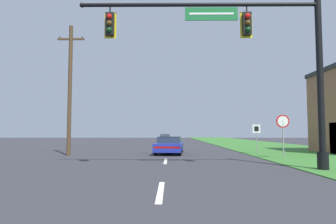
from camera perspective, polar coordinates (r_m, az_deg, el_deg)
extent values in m
cube|color=#38752D|center=(33.52, 18.36, -6.25)|extent=(10.00, 110.00, 0.04)
cube|color=silver|center=(8.03, -1.43, -14.85)|extent=(0.16, 2.80, 0.01)
cube|color=silver|center=(15.95, -0.48, -9.36)|extent=(0.16, 2.80, 0.01)
cube|color=silver|center=(23.93, -0.17, -7.52)|extent=(0.16, 2.80, 0.01)
cube|color=silver|center=(31.91, -0.01, -6.60)|extent=(0.16, 2.80, 0.01)
cube|color=silver|center=(39.91, 0.08, -6.05)|extent=(0.16, 2.80, 0.01)
cube|color=black|center=(23.56, 29.19, -4.43)|extent=(0.10, 1.20, 2.20)
cylinder|color=black|center=(13.69, 27.43, -8.23)|extent=(0.44, 0.44, 0.70)
cylinder|color=black|center=(13.82, 27.00, 5.77)|extent=(0.26, 0.26, 7.41)
cylinder|color=black|center=(13.34, 6.01, 19.65)|extent=(9.85, 0.16, 0.16)
sphere|color=black|center=(13.79, -16.06, 18.98)|extent=(0.21, 0.21, 0.21)
cube|color=#196B33|center=(13.24, 8.25, 18.00)|extent=(2.19, 0.06, 0.55)
cube|color=white|center=(13.21, 8.28, 18.06)|extent=(1.84, 0.01, 0.08)
cylinder|color=black|center=(13.45, -10.97, 18.69)|extent=(0.06, 0.06, 0.35)
cube|color=yellow|center=(13.34, -10.89, 15.89)|extent=(0.50, 0.03, 1.11)
cube|color=black|center=(13.22, -11.01, 16.08)|extent=(0.34, 0.24, 0.95)
sphere|color=red|center=(13.19, -11.12, 17.45)|extent=(0.22, 0.22, 0.22)
sphere|color=#51380F|center=(13.09, -11.14, 16.29)|extent=(0.22, 0.22, 0.22)
sphere|color=#0F3D19|center=(13.00, -11.15, 15.11)|extent=(0.22, 0.22, 0.22)
cylinder|color=black|center=(13.60, 14.76, 18.50)|extent=(0.06, 0.06, 0.35)
cube|color=yellow|center=(13.49, 14.66, 15.73)|extent=(0.50, 0.03, 1.11)
cube|color=black|center=(13.36, 14.81, 15.92)|extent=(0.34, 0.24, 0.95)
sphere|color=red|center=(13.34, 14.95, 17.27)|extent=(0.22, 0.22, 0.22)
sphere|color=#51380F|center=(13.24, 14.97, 16.12)|extent=(0.22, 0.22, 0.22)
sphere|color=#0F3D19|center=(13.14, 14.99, 14.95)|extent=(0.22, 0.22, 0.22)
cylinder|color=black|center=(22.97, 2.58, -6.88)|extent=(0.22, 0.64, 0.64)
cylinder|color=black|center=(23.09, -1.42, -6.87)|extent=(0.22, 0.64, 0.64)
cylinder|color=black|center=(19.78, 2.25, -7.37)|extent=(0.22, 0.64, 0.64)
cylinder|color=black|center=(19.91, -2.39, -7.35)|extent=(0.22, 0.64, 0.64)
cube|color=#1E2D9E|center=(21.41, 0.27, -6.63)|extent=(2.15, 4.72, 0.55)
cube|color=#283342|center=(21.51, 0.30, -5.32)|extent=(1.74, 2.04, 0.42)
cube|color=#1E2D9E|center=(21.51, 0.30, -4.84)|extent=(1.70, 2.00, 0.06)
cube|color=#B71414|center=(19.15, -0.24, -6.78)|extent=(1.67, 0.18, 0.14)
cylinder|color=black|center=(52.72, 0.35, -5.17)|extent=(0.22, 0.64, 0.64)
cylinder|color=black|center=(52.75, -1.40, -5.17)|extent=(0.22, 0.64, 0.64)
cylinder|color=black|center=(49.77, 0.34, -5.25)|extent=(0.22, 0.64, 0.64)
cylinder|color=black|center=(49.80, -1.51, -5.25)|extent=(0.22, 0.64, 0.64)
cube|color=silver|center=(51.25, -0.56, -5.01)|extent=(1.82, 4.35, 0.55)
cube|color=#283342|center=(51.35, -0.55, -4.46)|extent=(1.60, 1.83, 0.42)
cube|color=silver|center=(51.35, -0.55, -4.26)|extent=(1.57, 1.79, 0.06)
cube|color=#B71414|center=(49.10, -0.60, -4.99)|extent=(1.67, 0.06, 0.14)
cylinder|color=gray|center=(18.56, 21.09, -4.82)|extent=(0.07, 0.07, 2.20)
cylinder|color=red|center=(18.56, 21.01, -1.66)|extent=(0.76, 0.04, 0.76)
cylinder|color=white|center=(18.54, 21.04, -1.66)|extent=(0.61, 0.01, 0.61)
cylinder|color=gray|center=(22.06, 16.52, -4.98)|extent=(0.06, 0.06, 2.00)
cube|color=white|center=(22.05, 16.48, -3.09)|extent=(0.55, 0.04, 0.60)
cube|color=black|center=(22.03, 16.50, -3.09)|extent=(0.31, 0.01, 0.34)
cylinder|color=#4C3823|center=(20.97, -18.20, 4.03)|extent=(0.26, 0.26, 8.69)
cube|color=#4C3823|center=(21.70, -18.00, 13.07)|extent=(1.80, 0.12, 0.12)
cylinder|color=#333338|center=(21.98, -19.90, 13.23)|extent=(0.08, 0.08, 0.12)
cylinder|color=#333338|center=(21.52, -16.05, 13.52)|extent=(0.08, 0.08, 0.12)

